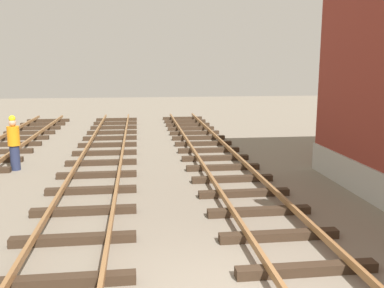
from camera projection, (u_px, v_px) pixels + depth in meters
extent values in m
cube|color=#38281C|center=(307.00, 269.00, 7.35)|extent=(2.50, 0.24, 0.18)
cube|color=#38281C|center=(279.00, 236.00, 8.78)|extent=(2.50, 0.24, 0.18)
cube|color=#38281C|center=(259.00, 211.00, 10.22)|extent=(2.50, 0.24, 0.18)
cube|color=#38281C|center=(244.00, 193.00, 11.65)|extent=(2.50, 0.24, 0.18)
cube|color=#38281C|center=(232.00, 179.00, 13.09)|extent=(2.50, 0.24, 0.18)
cube|color=#38281C|center=(223.00, 167.00, 14.52)|extent=(2.50, 0.24, 0.18)
cube|color=#38281C|center=(215.00, 158.00, 15.96)|extent=(2.50, 0.24, 0.18)
cube|color=#38281C|center=(209.00, 150.00, 17.39)|extent=(2.50, 0.24, 0.18)
cube|color=#38281C|center=(203.00, 144.00, 18.83)|extent=(2.50, 0.24, 0.18)
cube|color=#38281C|center=(199.00, 138.00, 20.26)|extent=(2.50, 0.24, 0.18)
cube|color=#38281C|center=(195.00, 133.00, 21.70)|extent=(2.50, 0.24, 0.18)
cube|color=#38281C|center=(191.00, 129.00, 23.13)|extent=(2.50, 0.24, 0.18)
cube|color=#38281C|center=(188.00, 125.00, 24.57)|extent=(2.50, 0.24, 0.18)
cube|color=#38281C|center=(185.00, 121.00, 26.00)|extent=(2.50, 0.24, 0.18)
cube|color=#38281C|center=(182.00, 118.00, 27.43)|extent=(2.50, 0.24, 0.18)
cube|color=olive|center=(281.00, 285.00, 6.51)|extent=(0.08, 44.16, 0.14)
cube|color=olive|center=(369.00, 279.00, 6.69)|extent=(0.08, 44.16, 0.14)
cube|color=#38281C|center=(59.00, 281.00, 6.95)|extent=(2.50, 0.24, 0.18)
cube|color=#38281C|center=(74.00, 239.00, 8.60)|extent=(2.50, 0.24, 0.18)
cube|color=#38281C|center=(84.00, 211.00, 10.26)|extent=(2.50, 0.24, 0.18)
cube|color=#38281C|center=(91.00, 190.00, 11.91)|extent=(2.50, 0.24, 0.18)
cube|color=#38281C|center=(97.00, 175.00, 13.57)|extent=(2.50, 0.24, 0.18)
cube|color=#38281C|center=(101.00, 163.00, 15.22)|extent=(2.50, 0.24, 0.18)
cube|color=#38281C|center=(105.00, 153.00, 16.88)|extent=(2.50, 0.24, 0.18)
cube|color=#38281C|center=(108.00, 145.00, 18.53)|extent=(2.50, 0.24, 0.18)
cube|color=#38281C|center=(110.00, 138.00, 20.19)|extent=(2.50, 0.24, 0.18)
cube|color=#38281C|center=(112.00, 132.00, 21.84)|extent=(2.50, 0.24, 0.18)
cube|color=#38281C|center=(114.00, 128.00, 23.50)|extent=(2.50, 0.24, 0.18)
cube|color=#38281C|center=(115.00, 123.00, 25.16)|extent=(2.50, 0.24, 0.18)
cube|color=#38281C|center=(117.00, 120.00, 26.81)|extent=(2.50, 0.24, 0.18)
cube|color=#38281C|center=(1.00, 152.00, 17.13)|extent=(2.50, 0.24, 0.18)
cube|color=#38281C|center=(12.00, 144.00, 18.67)|extent=(2.50, 0.24, 0.18)
cube|color=#38281C|center=(21.00, 138.00, 20.21)|extent=(2.50, 0.24, 0.18)
cube|color=#38281C|center=(30.00, 133.00, 21.75)|extent=(2.50, 0.24, 0.18)
cube|color=#38281C|center=(37.00, 128.00, 23.28)|extent=(2.50, 0.24, 0.18)
cube|color=#38281C|center=(43.00, 124.00, 24.82)|extent=(2.50, 0.24, 0.18)
cube|color=#38281C|center=(48.00, 121.00, 26.36)|extent=(2.50, 0.24, 0.18)
cylinder|color=#262D4C|center=(15.00, 158.00, 14.47)|extent=(0.32, 0.32, 0.85)
cylinder|color=orange|center=(13.00, 136.00, 14.33)|extent=(0.40, 0.40, 0.65)
sphere|color=tan|center=(12.00, 123.00, 14.25)|extent=(0.24, 0.24, 0.24)
sphere|color=yellow|center=(12.00, 119.00, 14.22)|extent=(0.22, 0.22, 0.22)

